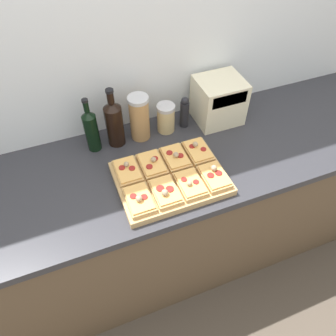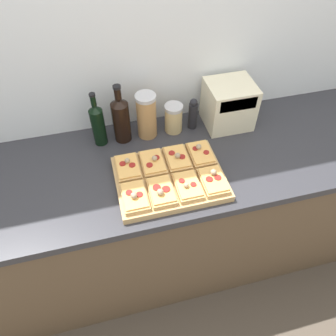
# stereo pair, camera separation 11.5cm
# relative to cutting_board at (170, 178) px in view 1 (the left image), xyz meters

# --- Properties ---
(ground_plane) EXTENTS (12.00, 12.00, 0.00)m
(ground_plane) POSITION_rel_cutting_board_xyz_m (-0.03, -0.20, -0.93)
(ground_plane) COLOR #4C4238
(wall_back) EXTENTS (6.00, 0.06, 2.50)m
(wall_back) POSITION_rel_cutting_board_xyz_m (-0.03, 0.47, 0.32)
(wall_back) COLOR silver
(wall_back) RESTS_ON ground_plane
(kitchen_counter) EXTENTS (2.63, 0.67, 0.92)m
(kitchen_counter) POSITION_rel_cutting_board_xyz_m (-0.03, 0.12, -0.47)
(kitchen_counter) COLOR brown
(kitchen_counter) RESTS_ON ground_plane
(cutting_board) EXTENTS (0.47, 0.35, 0.03)m
(cutting_board) POSITION_rel_cutting_board_xyz_m (0.00, 0.00, 0.00)
(cutting_board) COLOR tan
(cutting_board) RESTS_ON kitchen_counter
(pizza_slice_back_left) EXTENTS (0.10, 0.16, 0.05)m
(pizza_slice_back_left) POSITION_rel_cutting_board_xyz_m (-0.17, 0.08, 0.03)
(pizza_slice_back_left) COLOR tan
(pizza_slice_back_left) RESTS_ON cutting_board
(pizza_slice_back_midleft) EXTENTS (0.10, 0.16, 0.05)m
(pizza_slice_back_midleft) POSITION_rel_cutting_board_xyz_m (-0.06, 0.08, 0.03)
(pizza_slice_back_midleft) COLOR tan
(pizza_slice_back_midleft) RESTS_ON cutting_board
(pizza_slice_back_midright) EXTENTS (0.10, 0.16, 0.05)m
(pizza_slice_back_midright) POSITION_rel_cutting_board_xyz_m (0.06, 0.08, 0.03)
(pizza_slice_back_midright) COLOR tan
(pizza_slice_back_midright) RESTS_ON cutting_board
(pizza_slice_back_right) EXTENTS (0.10, 0.16, 0.05)m
(pizza_slice_back_right) POSITION_rel_cutting_board_xyz_m (0.17, 0.08, 0.03)
(pizza_slice_back_right) COLOR tan
(pizza_slice_back_right) RESTS_ON cutting_board
(pizza_slice_front_left) EXTENTS (0.10, 0.16, 0.06)m
(pizza_slice_front_left) POSITION_rel_cutting_board_xyz_m (-0.17, -0.08, 0.03)
(pizza_slice_front_left) COLOR tan
(pizza_slice_front_left) RESTS_ON cutting_board
(pizza_slice_front_midleft) EXTENTS (0.10, 0.16, 0.06)m
(pizza_slice_front_midleft) POSITION_rel_cutting_board_xyz_m (-0.06, -0.08, 0.03)
(pizza_slice_front_midleft) COLOR tan
(pizza_slice_front_midleft) RESTS_ON cutting_board
(pizza_slice_front_midright) EXTENTS (0.10, 0.16, 0.05)m
(pizza_slice_front_midright) POSITION_rel_cutting_board_xyz_m (0.06, -0.08, 0.03)
(pizza_slice_front_midright) COLOR tan
(pizza_slice_front_midright) RESTS_ON cutting_board
(pizza_slice_front_right) EXTENTS (0.10, 0.16, 0.05)m
(pizza_slice_front_right) POSITION_rel_cutting_board_xyz_m (0.17, -0.08, 0.03)
(pizza_slice_front_right) COLOR tan
(pizza_slice_front_right) RESTS_ON cutting_board
(olive_oil_bottle) EXTENTS (0.06, 0.06, 0.28)m
(olive_oil_bottle) POSITION_rel_cutting_board_xyz_m (-0.26, 0.33, 0.10)
(olive_oil_bottle) COLOR black
(olive_oil_bottle) RESTS_ON kitchen_counter
(wine_bottle) EXTENTS (0.08, 0.08, 0.30)m
(wine_bottle) POSITION_rel_cutting_board_xyz_m (-0.15, 0.33, 0.11)
(wine_bottle) COLOR black
(wine_bottle) RESTS_ON kitchen_counter
(grain_jar_tall) EXTENTS (0.10, 0.10, 0.23)m
(grain_jar_tall) POSITION_rel_cutting_board_xyz_m (-0.03, 0.33, 0.10)
(grain_jar_tall) COLOR #AD7F4C
(grain_jar_tall) RESTS_ON kitchen_counter
(grain_jar_short) EXTENTS (0.09, 0.09, 0.15)m
(grain_jar_short) POSITION_rel_cutting_board_xyz_m (0.10, 0.33, 0.06)
(grain_jar_short) COLOR tan
(grain_jar_short) RESTS_ON kitchen_counter
(pepper_mill) EXTENTS (0.04, 0.04, 0.17)m
(pepper_mill) POSITION_rel_cutting_board_xyz_m (0.20, 0.33, 0.07)
(pepper_mill) COLOR black
(pepper_mill) RESTS_ON kitchen_counter
(toaster_oven) EXTENTS (0.25, 0.20, 0.23)m
(toaster_oven) POSITION_rel_cutting_board_xyz_m (0.38, 0.32, 0.10)
(toaster_oven) COLOR beige
(toaster_oven) RESTS_ON kitchen_counter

